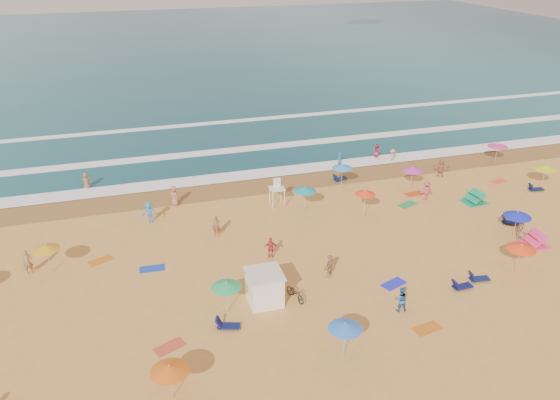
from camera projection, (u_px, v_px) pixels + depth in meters
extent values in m
plane|color=gold|center=(297.00, 254.00, 39.14)|extent=(220.00, 220.00, 0.00)
cube|color=#0C4756|center=(169.00, 49.00, 111.72)|extent=(220.00, 140.00, 0.18)
plane|color=olive|center=(255.00, 186.00, 49.94)|extent=(220.00, 220.00, 0.00)
cube|color=white|center=(248.00, 175.00, 52.06)|extent=(200.00, 2.20, 0.05)
cube|color=white|center=(233.00, 150.00, 58.11)|extent=(200.00, 1.60, 0.05)
cube|color=white|center=(216.00, 123.00, 66.75)|extent=(200.00, 1.20, 0.05)
cube|color=white|center=(265.00, 288.00, 33.62)|extent=(2.00, 2.00, 2.00)
cube|color=silver|center=(264.00, 274.00, 33.16)|extent=(2.20, 2.20, 0.12)
imported|color=black|center=(295.00, 293.00, 34.08)|extent=(1.14, 1.88, 0.93)
cone|color=orange|center=(46.00, 247.00, 36.21)|extent=(1.77, 1.77, 0.35)
cone|color=#1823D3|center=(518.00, 214.00, 40.50)|extent=(2.03, 2.03, 0.35)
cone|color=#CBCF15|center=(546.00, 167.00, 48.35)|extent=(2.03, 2.03, 0.35)
cone|color=#27A95A|center=(226.00, 285.00, 32.28)|extent=(1.82, 1.82, 0.35)
cone|color=#3091DB|center=(342.00, 166.00, 48.33)|extent=(1.84, 1.84, 0.35)
cone|color=#D12EAD|center=(413.00, 169.00, 48.27)|extent=(1.80, 1.80, 0.35)
cone|color=teal|center=(305.00, 189.00, 44.41)|extent=(1.86, 1.86, 0.35)
cone|color=#DE5E12|center=(169.00, 368.00, 26.10)|extent=(1.91, 1.91, 0.35)
cone|color=#FF361A|center=(365.00, 192.00, 43.35)|extent=(1.62, 1.62, 0.35)
cone|color=#FF4115|center=(521.00, 247.00, 35.98)|extent=(1.94, 1.94, 0.35)
cone|color=blue|center=(345.00, 326.00, 28.71)|extent=(1.83, 1.83, 0.35)
cone|color=#DF3188|center=(498.00, 145.00, 54.00)|extent=(1.98, 1.98, 0.35)
cube|color=#101650|center=(229.00, 326.00, 31.63)|extent=(1.41, 0.93, 0.34)
cube|color=#0E144A|center=(463.00, 286.00, 35.24)|extent=(1.31, 0.59, 0.34)
cube|color=#0F1B4B|center=(480.00, 279.00, 36.03)|extent=(1.36, 0.72, 0.34)
cube|color=#101753|center=(511.00, 222.00, 43.17)|extent=(1.41, 0.95, 0.34)
cube|color=#0E1948|center=(536.00, 189.00, 48.92)|extent=(1.37, 0.75, 0.34)
cube|color=#0F1E4E|center=(340.00, 179.00, 51.04)|extent=(1.41, 0.90, 0.34)
cube|color=#1C3BB0|center=(152.00, 269.00, 37.43)|extent=(1.74, 0.94, 0.03)
cube|color=#CD6516|center=(101.00, 261.00, 38.35)|extent=(1.90, 1.49, 0.03)
cube|color=#BD452C|center=(169.00, 347.00, 30.24)|extent=(1.90, 1.46, 0.03)
cube|color=#BA4617|center=(414.00, 194.00, 48.39)|extent=(1.76, 0.99, 0.03)
cube|color=#2326DA|center=(394.00, 284.00, 35.77)|extent=(1.89, 1.39, 0.03)
cube|color=#238D43|center=(407.00, 205.00, 46.43)|extent=(1.90, 1.45, 0.03)
cube|color=#C96316|center=(427.00, 329.00, 31.67)|extent=(1.82, 1.14, 0.03)
cube|color=#EB4A37|center=(498.00, 181.00, 50.85)|extent=(1.84, 1.19, 0.03)
imported|color=#CF3340|center=(271.00, 248.00, 38.43)|extent=(1.00, 0.62, 1.59)
imported|color=#AB6C4F|center=(174.00, 196.00, 45.97)|extent=(0.92, 1.02, 1.76)
imported|color=#C73161|center=(377.00, 152.00, 56.10)|extent=(0.93, 1.04, 1.79)
imported|color=brown|center=(86.00, 182.00, 49.15)|extent=(0.96, 0.70, 1.82)
imported|color=tan|center=(521.00, 227.00, 40.85)|extent=(1.14, 1.01, 1.85)
imported|color=#B67754|center=(441.00, 168.00, 51.59)|extent=(1.69, 1.32, 1.79)
imported|color=#CB3257|center=(427.00, 191.00, 47.01)|extent=(1.19, 0.83, 1.68)
imported|color=#2361A4|center=(401.00, 299.00, 32.89)|extent=(0.93, 0.80, 1.64)
imported|color=#266CB4|center=(339.00, 160.00, 54.18)|extent=(0.49, 0.65, 1.63)
imported|color=tan|center=(329.00, 265.00, 36.38)|extent=(1.15, 1.47, 1.56)
imported|color=brown|center=(217.00, 226.00, 41.26)|extent=(0.66, 0.49, 1.65)
imported|color=olive|center=(28.00, 262.00, 36.56)|extent=(0.71, 0.55, 1.75)
imported|color=tan|center=(392.00, 157.00, 55.18)|extent=(1.09, 1.16, 1.57)
imported|color=#2876BD|center=(149.00, 213.00, 43.11)|extent=(1.27, 0.86, 1.81)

